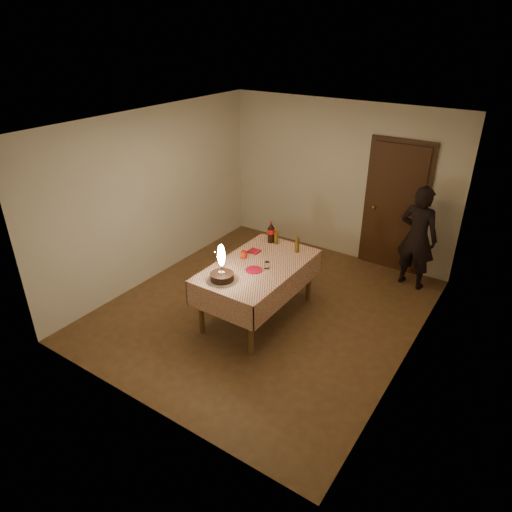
# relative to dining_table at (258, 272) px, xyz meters

# --- Properties ---
(ground) EXTENTS (4.00, 4.50, 0.01)m
(ground) POSITION_rel_dining_table_xyz_m (-0.01, 0.18, -0.69)
(ground) COLOR brown
(ground) RESTS_ON ground
(room_shell) EXTENTS (4.04, 4.54, 2.62)m
(room_shell) POSITION_rel_dining_table_xyz_m (0.03, 0.25, 0.96)
(room_shell) COLOR beige
(room_shell) RESTS_ON ground
(dining_table) EXTENTS (1.02, 1.72, 0.80)m
(dining_table) POSITION_rel_dining_table_xyz_m (0.00, 0.00, 0.00)
(dining_table) COLOR brown
(dining_table) RESTS_ON ground
(birthday_cake) EXTENTS (0.37, 0.37, 0.49)m
(birthday_cake) POSITION_rel_dining_table_xyz_m (-0.15, -0.58, 0.22)
(birthday_cake) COLOR white
(birthday_cake) RESTS_ON dining_table
(red_plate) EXTENTS (0.22, 0.22, 0.01)m
(red_plate) POSITION_rel_dining_table_xyz_m (0.04, -0.15, 0.11)
(red_plate) COLOR red
(red_plate) RESTS_ON dining_table
(red_cup) EXTENTS (0.08, 0.08, 0.10)m
(red_cup) POSITION_rel_dining_table_xyz_m (-0.27, 0.06, 0.16)
(red_cup) COLOR red
(red_cup) RESTS_ON dining_table
(clear_cup) EXTENTS (0.07, 0.07, 0.09)m
(clear_cup) POSITION_rel_dining_table_xyz_m (0.15, -0.01, 0.15)
(clear_cup) COLOR white
(clear_cup) RESTS_ON dining_table
(napkin_stack) EXTENTS (0.15, 0.15, 0.02)m
(napkin_stack) POSITION_rel_dining_table_xyz_m (-0.25, 0.28, 0.12)
(napkin_stack) COLOR #A51221
(napkin_stack) RESTS_ON dining_table
(cola_bottle) EXTENTS (0.10, 0.10, 0.32)m
(cola_bottle) POSITION_rel_dining_table_xyz_m (-0.23, 0.69, 0.26)
(cola_bottle) COLOR black
(cola_bottle) RESTS_ON dining_table
(amber_bottle_left) EXTENTS (0.06, 0.06, 0.25)m
(amber_bottle_left) POSITION_rel_dining_table_xyz_m (-0.14, 0.68, 0.22)
(amber_bottle_left) COLOR #553B0E
(amber_bottle_left) RESTS_ON dining_table
(amber_bottle_right) EXTENTS (0.06, 0.06, 0.25)m
(amber_bottle_right) POSITION_rel_dining_table_xyz_m (0.24, 0.62, 0.22)
(amber_bottle_right) COLOR #553B0E
(amber_bottle_right) RESTS_ON dining_table
(photographer) EXTENTS (0.63, 0.48, 1.60)m
(photographer) POSITION_rel_dining_table_xyz_m (1.50, 2.03, 0.11)
(photographer) COLOR black
(photographer) RESTS_ON ground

